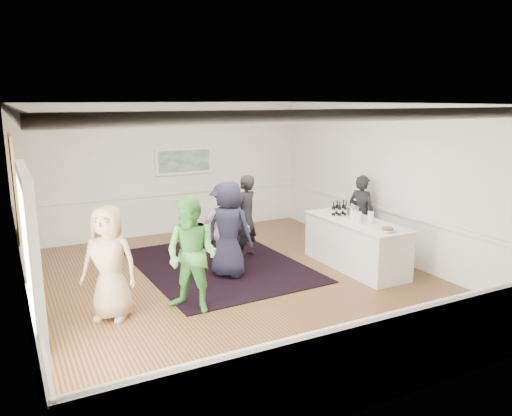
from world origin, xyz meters
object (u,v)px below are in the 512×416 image
bartender (361,214)px  ice_bucket (352,213)px  guest_navy (229,229)px  nut_bowl (387,230)px  guest_lilac (225,231)px  guest_green (192,255)px  guest_dark_b (245,217)px  guest_tan (109,263)px  guest_dark_a (226,225)px  serving_table (355,244)px

bartender → ice_bucket: size_ratio=6.51×
bartender → guest_navy: size_ratio=0.94×
ice_bucket → nut_bowl: 1.09m
guest_navy → ice_bucket: size_ratio=6.94×
bartender → guest_lilac: (-3.15, 0.13, -0.03)m
guest_green → guest_dark_b: guest_green is taller
guest_tan → guest_lilac: 2.61m
guest_green → guest_dark_a: 2.16m
guest_lilac → guest_green: bearing=68.5°
guest_tan → nut_bowl: guest_tan is taller
guest_tan → guest_green: 1.23m
guest_navy → bartender: bearing=-129.2°
serving_table → guest_tan: guest_tan is taller
guest_dark_a → guest_lilac: bearing=33.5°
serving_table → bartender: 1.16m
guest_navy → serving_table: bearing=-147.2°
bartender → guest_navy: bearing=73.0°
nut_bowl → serving_table: bearing=86.0°
guest_tan → guest_navy: (2.36, 0.87, 0.02)m
bartender → nut_bowl: bearing=136.0°
guest_lilac → guest_dark_b: (0.75, 0.68, 0.06)m
guest_navy → guest_dark_b: bearing=-81.6°
bartender → ice_bucket: (-0.78, -0.65, 0.23)m
guest_navy → nut_bowl: (2.34, -1.66, 0.10)m
guest_lilac → nut_bowl: 2.98m
serving_table → guest_green: (-3.57, -0.47, 0.43)m
guest_tan → nut_bowl: (4.69, -0.79, 0.12)m
serving_table → guest_lilac: size_ratio=1.45×
guest_navy → nut_bowl: bearing=-166.0°
guest_green → ice_bucket: (3.56, 0.60, 0.16)m
guest_dark_b → ice_bucket: (1.63, -1.47, 0.20)m
guest_tan → guest_dark_a: 2.88m
guest_tan → guest_dark_a: size_ratio=1.04×
guest_dark_a → ice_bucket: 2.49m
guest_dark_a → guest_dark_b: guest_dark_b is taller
bartender → nut_bowl: 1.93m
guest_green → guest_tan: bearing=-142.8°
nut_bowl → guest_dark_b: bearing=121.5°
guest_dark_b → guest_navy: 1.18m
serving_table → guest_green: 3.62m
guest_green → nut_bowl: (3.50, -0.48, 0.08)m
guest_lilac → guest_dark_b: 1.02m
serving_table → bartender: bartender is taller
guest_tan → guest_dark_a: guest_tan is taller
guest_dark_b → nut_bowl: guest_dark_b is taller
guest_navy → ice_bucket: (2.40, -0.58, 0.17)m
guest_navy → ice_bucket: guest_navy is taller
serving_table → guest_dark_b: (-1.63, 1.60, 0.39)m
guest_dark_a → nut_bowl: (2.17, -2.18, 0.15)m
guest_navy → guest_dark_a: bearing=-58.6°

